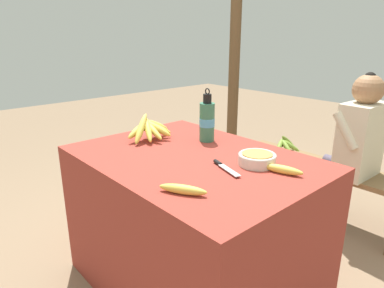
{
  "coord_description": "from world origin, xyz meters",
  "views": [
    {
      "loc": [
        1.23,
        -1.11,
        1.39
      ],
      "look_at": [
        -0.07,
        0.05,
        0.83
      ],
      "focal_mm": 32.0,
      "sensor_mm": 36.0,
      "label": 1
    }
  ],
  "objects_px": {
    "banana_bunch_green": "(285,145)",
    "loose_banana_front": "(183,189)",
    "serving_bowl": "(257,158)",
    "wooden_bench": "(322,173)",
    "seated_vendor": "(353,142)",
    "knife": "(223,166)",
    "loose_banana_side": "(282,169)",
    "water_bottle": "(207,121)",
    "support_post_near": "(235,53)",
    "banana_bunch_ripe": "(150,128)"
  },
  "relations": [
    {
      "from": "loose_banana_front",
      "to": "wooden_bench",
      "type": "xyz_separation_m",
      "value": [
        -0.21,
        1.59,
        -0.44
      ]
    },
    {
      "from": "wooden_bench",
      "to": "banana_bunch_green",
      "type": "xyz_separation_m",
      "value": [
        -0.34,
        0.0,
        0.15
      ]
    },
    {
      "from": "loose_banana_front",
      "to": "loose_banana_side",
      "type": "relative_size",
      "value": 1.0
    },
    {
      "from": "serving_bowl",
      "to": "knife",
      "type": "height_order",
      "value": "serving_bowl"
    },
    {
      "from": "loose_banana_side",
      "to": "knife",
      "type": "bearing_deg",
      "value": -146.08
    },
    {
      "from": "loose_banana_front",
      "to": "knife",
      "type": "xyz_separation_m",
      "value": [
        -0.08,
        0.32,
        -0.01
      ]
    },
    {
      "from": "serving_bowl",
      "to": "water_bottle",
      "type": "relative_size",
      "value": 0.59
    },
    {
      "from": "support_post_near",
      "to": "wooden_bench",
      "type": "bearing_deg",
      "value": -16.51
    },
    {
      "from": "loose_banana_front",
      "to": "knife",
      "type": "height_order",
      "value": "loose_banana_front"
    },
    {
      "from": "wooden_bench",
      "to": "seated_vendor",
      "type": "xyz_separation_m",
      "value": [
        0.21,
        -0.03,
        0.31
      ]
    },
    {
      "from": "water_bottle",
      "to": "banana_bunch_green",
      "type": "height_order",
      "value": "water_bottle"
    },
    {
      "from": "serving_bowl",
      "to": "knife",
      "type": "xyz_separation_m",
      "value": [
        -0.08,
        -0.16,
        -0.02
      ]
    },
    {
      "from": "knife",
      "to": "banana_bunch_green",
      "type": "relative_size",
      "value": 0.69
    },
    {
      "from": "seated_vendor",
      "to": "knife",
      "type": "bearing_deg",
      "value": 88.39
    },
    {
      "from": "serving_bowl",
      "to": "wooden_bench",
      "type": "bearing_deg",
      "value": 100.58
    },
    {
      "from": "banana_bunch_ripe",
      "to": "wooden_bench",
      "type": "bearing_deg",
      "value": 69.62
    },
    {
      "from": "water_bottle",
      "to": "knife",
      "type": "height_order",
      "value": "water_bottle"
    },
    {
      "from": "banana_bunch_ripe",
      "to": "water_bottle",
      "type": "distance_m",
      "value": 0.34
    },
    {
      "from": "knife",
      "to": "wooden_bench",
      "type": "relative_size",
      "value": 0.15
    },
    {
      "from": "serving_bowl",
      "to": "seated_vendor",
      "type": "xyz_separation_m",
      "value": [
        0.0,
        1.08,
        -0.15
      ]
    },
    {
      "from": "loose_banana_side",
      "to": "support_post_near",
      "type": "bearing_deg",
      "value": 137.31
    },
    {
      "from": "banana_bunch_ripe",
      "to": "loose_banana_front",
      "type": "bearing_deg",
      "value": -25.43
    },
    {
      "from": "serving_bowl",
      "to": "loose_banana_side",
      "type": "relative_size",
      "value": 0.95
    },
    {
      "from": "banana_bunch_green",
      "to": "water_bottle",
      "type": "bearing_deg",
      "value": -83.87
    },
    {
      "from": "water_bottle",
      "to": "serving_bowl",
      "type": "bearing_deg",
      "value": -11.61
    },
    {
      "from": "seated_vendor",
      "to": "banana_bunch_green",
      "type": "xyz_separation_m",
      "value": [
        -0.55,
        0.03,
        -0.16
      ]
    },
    {
      "from": "serving_bowl",
      "to": "loose_banana_front",
      "type": "xyz_separation_m",
      "value": [
        0.0,
        -0.47,
        -0.01
      ]
    },
    {
      "from": "wooden_bench",
      "to": "banana_bunch_ripe",
      "type": "bearing_deg",
      "value": -110.38
    },
    {
      "from": "banana_bunch_ripe",
      "to": "wooden_bench",
      "type": "xyz_separation_m",
      "value": [
        0.47,
        1.26,
        -0.5
      ]
    },
    {
      "from": "water_bottle",
      "to": "loose_banana_front",
      "type": "relative_size",
      "value": 1.62
    },
    {
      "from": "banana_bunch_green",
      "to": "loose_banana_side",
      "type": "bearing_deg",
      "value": -58.13
    },
    {
      "from": "serving_bowl",
      "to": "loose_banana_side",
      "type": "bearing_deg",
      "value": -1.74
    },
    {
      "from": "knife",
      "to": "support_post_near",
      "type": "height_order",
      "value": "support_post_near"
    },
    {
      "from": "loose_banana_side",
      "to": "loose_banana_front",
      "type": "bearing_deg",
      "value": -106.66
    },
    {
      "from": "serving_bowl",
      "to": "support_post_near",
      "type": "bearing_deg",
      "value": 134.7
    },
    {
      "from": "water_bottle",
      "to": "knife",
      "type": "relative_size",
      "value": 1.48
    },
    {
      "from": "water_bottle",
      "to": "banana_bunch_green",
      "type": "distance_m",
      "value": 1.1
    },
    {
      "from": "serving_bowl",
      "to": "banana_bunch_green",
      "type": "relative_size",
      "value": 0.59
    },
    {
      "from": "loose_banana_side",
      "to": "banana_bunch_green",
      "type": "distance_m",
      "value": 1.35
    },
    {
      "from": "knife",
      "to": "loose_banana_side",
      "type": "bearing_deg",
      "value": 50.86
    },
    {
      "from": "loose_banana_side",
      "to": "knife",
      "type": "relative_size",
      "value": 0.91
    },
    {
      "from": "wooden_bench",
      "to": "knife",
      "type": "bearing_deg",
      "value": -84.24
    },
    {
      "from": "serving_bowl",
      "to": "banana_bunch_green",
      "type": "height_order",
      "value": "serving_bowl"
    },
    {
      "from": "banana_bunch_green",
      "to": "loose_banana_front",
      "type": "bearing_deg",
      "value": -70.74
    },
    {
      "from": "serving_bowl",
      "to": "support_post_near",
      "type": "distance_m",
      "value": 2.13
    },
    {
      "from": "serving_bowl",
      "to": "loose_banana_side",
      "type": "distance_m",
      "value": 0.15
    },
    {
      "from": "loose_banana_side",
      "to": "seated_vendor",
      "type": "relative_size",
      "value": 0.17
    },
    {
      "from": "seated_vendor",
      "to": "banana_bunch_green",
      "type": "relative_size",
      "value": 3.78
    },
    {
      "from": "serving_bowl",
      "to": "water_bottle",
      "type": "height_order",
      "value": "water_bottle"
    },
    {
      "from": "seated_vendor",
      "to": "loose_banana_side",
      "type": "bearing_deg",
      "value": 99.67
    }
  ]
}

